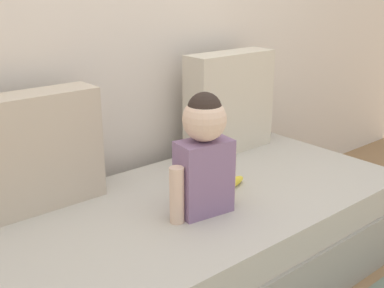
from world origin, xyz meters
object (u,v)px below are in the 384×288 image
toddler (204,152)px  banana (232,183)px  couch (197,243)px  throw_pillow_right (229,102)px  throw_pillow_left (32,152)px

toddler → banana: bearing=20.9°
couch → throw_pillow_right: bearing=34.2°
couch → toddler: 0.48m
throw_pillow_left → banana: 0.85m
throw_pillow_right → throw_pillow_left: bearing=180.0°
toddler → throw_pillow_left: bearing=135.9°
couch → throw_pillow_left: bearing=145.8°
toddler → couch: bearing=63.0°
throw_pillow_right → banana: size_ratio=3.07×
throw_pillow_left → toddler: bearing=-44.1°
throw_pillow_right → banana: 0.56m
couch → banana: 0.30m
couch → banana: size_ratio=11.45×
throw_pillow_left → toddler: 0.67m
couch → toddler: bearing=-117.0°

